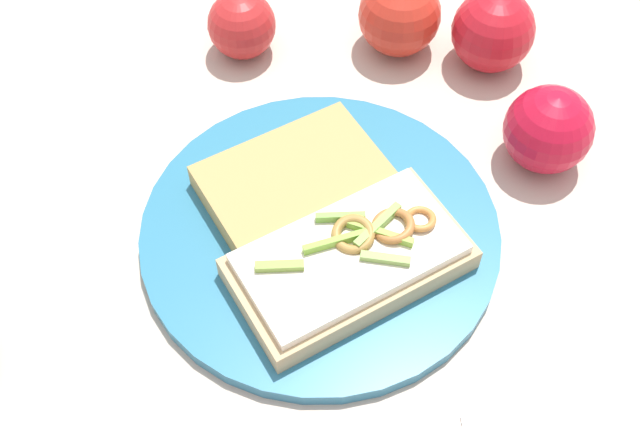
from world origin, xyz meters
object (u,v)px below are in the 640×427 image
(plate, at_px, (320,232))
(apple_4, at_px, (493,31))
(apple_0, at_px, (548,130))
(bread_slice_side, at_px, (292,179))
(sandwich, at_px, (352,259))
(apple_2, at_px, (242,25))
(apple_1, at_px, (400,15))

(plate, height_order, apple_4, apple_4)
(apple_4, bearing_deg, apple_0, 165.64)
(bread_slice_side, xyz_separation_m, apple_4, (0.06, -0.25, 0.02))
(sandwich, xyz_separation_m, apple_2, (0.29, -0.04, 0.00))
(plate, bearing_deg, bread_slice_side, 1.53)
(apple_1, bearing_deg, apple_4, -132.98)
(sandwich, relative_size, apple_4, 2.32)
(sandwich, bearing_deg, bread_slice_side, -89.27)
(plate, xyz_separation_m, apple_0, (-0.02, -0.22, 0.03))
(sandwich, bearing_deg, plate, -88.54)
(apple_0, height_order, apple_2, apple_0)
(sandwich, xyz_separation_m, apple_4, (0.16, -0.25, 0.01))
(plate, relative_size, bread_slice_side, 1.99)
(bread_slice_side, distance_m, apple_4, 0.26)
(apple_0, xyz_separation_m, apple_2, (0.26, 0.18, -0.01))
(plate, xyz_separation_m, apple_1, (0.17, -0.18, 0.03))
(bread_slice_side, xyz_separation_m, apple_2, (0.19, -0.04, 0.01))
(bread_slice_side, distance_m, apple_1, 0.22)
(apple_1, bearing_deg, apple_0, -169.54)
(sandwich, bearing_deg, apple_2, -99.42)
(sandwich, relative_size, apple_1, 2.29)
(plate, bearing_deg, sandwich, -177.01)
(apple_1, bearing_deg, plate, 132.86)
(bread_slice_side, height_order, apple_1, apple_1)
(sandwich, xyz_separation_m, bread_slice_side, (0.10, 0.00, -0.00))
(apple_0, bearing_deg, sandwich, 97.32)
(apple_1, distance_m, apple_4, 0.09)
(bread_slice_side, relative_size, apple_0, 1.93)
(apple_0, distance_m, apple_2, 0.31)
(apple_0, relative_size, apple_2, 1.16)
(plate, bearing_deg, apple_1, -47.14)
(bread_slice_side, height_order, apple_2, apple_2)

